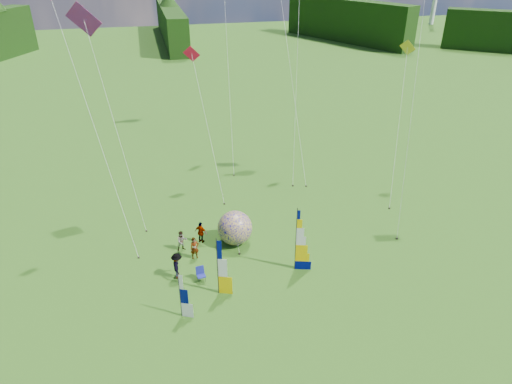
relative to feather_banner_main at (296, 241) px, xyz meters
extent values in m
plane|color=#2F5C16|center=(-1.34, -2.74, -2.28)|extent=(220.00, 220.00, 0.00)
sphere|color=#070178|center=(-3.23, 3.98, -1.03)|extent=(2.90, 2.90, 2.50)
imported|color=#66594C|center=(-6.30, 2.80, -1.46)|extent=(0.66, 0.49, 1.64)
imported|color=#66594C|center=(-7.05, 3.93, -1.51)|extent=(0.80, 0.48, 1.55)
imported|color=#66594C|center=(-7.63, 0.95, -1.35)|extent=(0.50, 1.22, 1.86)
imported|color=#66594C|center=(-5.61, 4.59, -1.45)|extent=(1.01, 0.94, 1.67)
camera|label=1|loc=(-8.26, -23.01, 16.82)|focal=32.00mm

